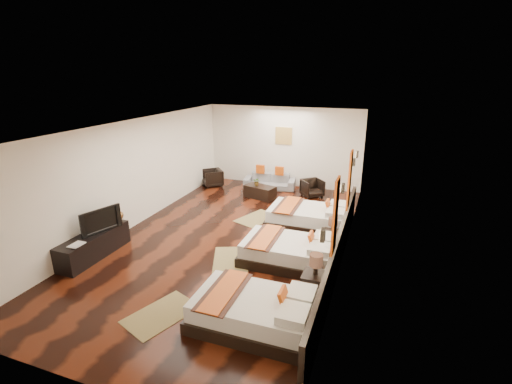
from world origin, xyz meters
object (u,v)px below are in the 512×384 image
at_px(bed_mid, 290,251).
at_px(figurine, 116,214).
at_px(sofa, 270,181).
at_px(tv, 99,219).
at_px(book, 72,244).
at_px(armchair_left, 213,178).
at_px(table_plant, 257,182).
at_px(nightstand_b, 332,238).
at_px(armchair_right, 312,188).
at_px(bed_near, 256,311).
at_px(bed_far, 310,217).
at_px(coffee_table, 260,192).
at_px(nightstand_a, 315,283).

bearing_deg(bed_mid, figurine, -174.61).
xyz_separation_m(bed_mid, sofa, (-2.01, 4.85, -0.01)).
height_order(tv, book, tv).
bearing_deg(armchair_left, table_plant, 31.85).
bearing_deg(nightstand_b, tv, -158.12).
bearing_deg(armchair_right, armchair_left, 140.62).
distance_m(bed_near, figurine, 4.58).
xyz_separation_m(bed_near, book, (-4.20, 0.42, 0.30)).
relative_size(bed_far, armchair_right, 3.32).
bearing_deg(armchair_right, tv, -164.36).
distance_m(tv, armchair_left, 5.47).
distance_m(armchair_left, table_plant, 2.02).
relative_size(figurine, sofa, 0.18).
xyz_separation_m(nightstand_b, armchair_left, (-4.79, 3.47, 0.03)).
xyz_separation_m(bed_mid, armchair_right, (-0.42, 4.48, 0.03)).
relative_size(bed_mid, coffee_table, 2.04).
height_order(bed_near, bed_far, bed_far).
distance_m(armchair_left, armchair_right, 3.62).
relative_size(tv, coffee_table, 0.95).
bearing_deg(bed_far, nightstand_a, -76.64).
bearing_deg(nightstand_a, sofa, 114.81).
bearing_deg(book, armchair_right, 58.88).
bearing_deg(coffee_table, nightstand_b, -45.90).
relative_size(bed_mid, nightstand_b, 2.59).
distance_m(sofa, table_plant, 1.07).
height_order(nightstand_b, book, nightstand_b).
distance_m(bed_near, nightstand_a, 1.30).
height_order(nightstand_b, sofa, nightstand_b).
distance_m(figurine, coffee_table, 4.76).
bearing_deg(armchair_left, bed_far, 18.74).
xyz_separation_m(nightstand_b, figurine, (-4.95, -1.35, 0.44)).
distance_m(book, armchair_left, 6.20).
height_order(nightstand_a, armchair_left, nightstand_a).
distance_m(sofa, armchair_right, 1.63).
height_order(nightstand_b, armchair_right, nightstand_b).
xyz_separation_m(bed_near, bed_mid, (-0.00, 2.19, -0.00)).
xyz_separation_m(nightstand_a, tv, (-4.89, 0.11, 0.51)).
xyz_separation_m(bed_near, nightstand_b, (0.75, 3.14, 0.01)).
relative_size(figurine, armchair_left, 0.49).
height_order(book, figurine, figurine).
relative_size(bed_far, book, 6.79).
xyz_separation_m(book, sofa, (2.18, 6.62, -0.30)).
xyz_separation_m(tv, figurine, (-0.05, 0.62, -0.11)).
bearing_deg(coffee_table, table_plant, 171.58).
distance_m(armchair_right, coffee_table, 1.73).
relative_size(bed_far, nightstand_b, 2.71).
height_order(bed_mid, table_plant, bed_mid).
distance_m(nightstand_a, armchair_left, 7.33).
bearing_deg(bed_near, tv, 164.21).
relative_size(figurine, coffee_table, 0.33).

